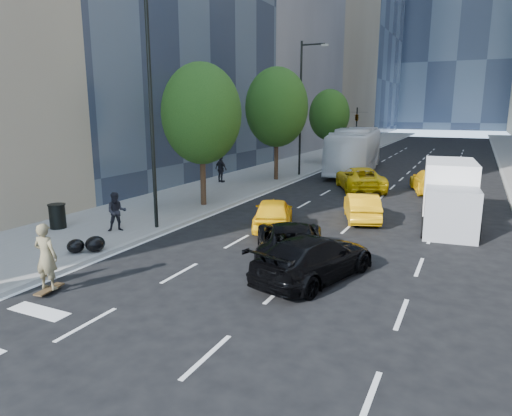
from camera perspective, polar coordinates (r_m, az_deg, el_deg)
The scene contains 21 objects.
ground at distance 14.03m, azimuth -1.00°, elevation -9.68°, with size 160.00×160.00×0.00m, color black.
sidewalk_left at distance 44.49m, azimuth 5.97°, elevation 5.61°, with size 6.00×120.00×0.15m, color slate.
lamp_near at distance 19.80m, azimuth -12.65°, elevation 13.66°, with size 2.13×0.22×10.00m.
lamp_far at distance 35.76m, azimuth 5.87°, elevation 13.19°, with size 2.13×0.22×10.00m.
tree_near at distance 24.40m, azimuth -6.84°, elevation 11.59°, with size 4.20×4.20×7.46m.
tree_mid at distance 33.28m, azimuth 2.60°, elevation 12.45°, with size 4.50×4.50×7.99m.
tree_far at distance 45.53m, azimuth 9.14°, elevation 11.42°, with size 3.90×3.90×6.92m.
traffic_signal at distance 53.06m, azimuth 12.49°, elevation 10.98°, with size 2.48×0.53×5.20m.
skateboarder at distance 14.48m, azimuth -24.72°, elevation -6.04°, with size 0.71×0.47×1.96m, color brown.
black_sedan_lincoln at distance 15.98m, azimuth 4.33°, elevation -4.22°, with size 2.38×5.15×1.43m, color black.
black_sedan_mercedes at distance 14.45m, azimuth 7.29°, elevation -6.16°, with size 1.97×4.84×1.41m, color black.
taxi_a at distance 20.27m, azimuth 2.16°, elevation -0.66°, with size 1.65×4.11×1.40m, color yellow.
taxi_b at distance 22.36m, azimuth 13.07°, elevation 0.17°, with size 1.41×4.03×1.33m, color #F0A10C.
taxi_c at distance 30.69m, azimuth 12.87°, elevation 3.61°, with size 2.52×5.46×1.52m, color yellow.
taxi_d at distance 31.02m, azimuth 21.00°, elevation 3.15°, with size 2.06×5.07×1.47m, color yellow.
city_bus at distance 39.30m, azimuth 12.30°, elevation 7.07°, with size 3.07×13.11×3.65m, color white.
box_truck at distance 22.45m, azimuth 23.02°, elevation 1.63°, with size 2.75×6.21×2.88m.
pedestrian_a at distance 20.16m, azimuth -17.03°, elevation -0.45°, with size 0.81×0.63×1.67m, color black.
pedestrian_b at distance 32.24m, azimuth -4.39°, elevation 4.88°, with size 1.09×0.45×1.86m, color black.
trash_can at distance 21.59m, azimuth -23.57°, elevation -1.00°, with size 0.68×0.68×1.02m, color black.
garbage_bags at distance 17.69m, azimuth -20.33°, elevation -4.33°, with size 1.16×1.11×0.57m.
Camera 1 is at (5.84, -11.62, 5.27)m, focal length 32.00 mm.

